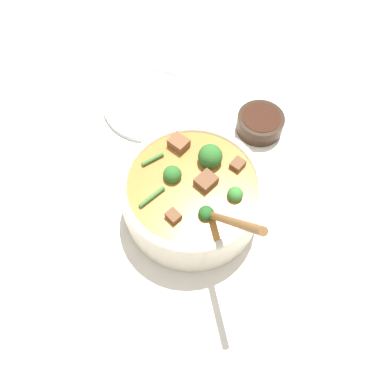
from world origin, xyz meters
name	(u,v)px	position (x,y,z in m)	size (l,w,h in m)	color
ground_plane	(192,208)	(0.00, 0.00, 0.00)	(4.00, 4.00, 0.00)	silver
stew_bowl	(192,194)	(0.00, 0.00, 0.06)	(0.25, 0.29, 0.26)	beige
condiment_bowl	(260,122)	(0.24, -0.01, 0.02)	(0.10, 0.10, 0.04)	black
empty_plate	(151,102)	(0.17, 0.23, 0.01)	(0.22, 0.22, 0.02)	white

